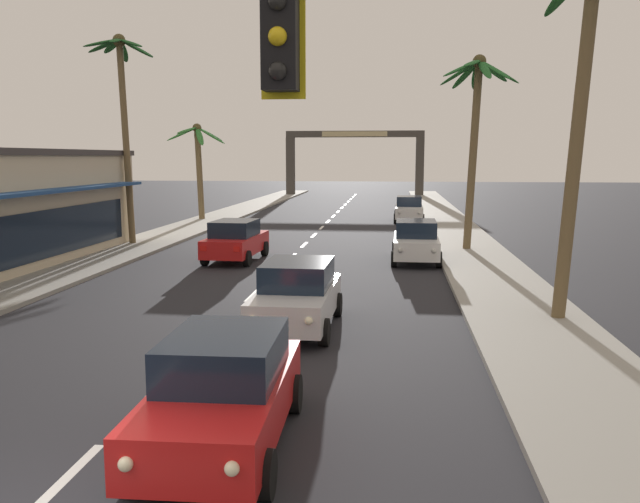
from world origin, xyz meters
name	(u,v)px	position (x,y,z in m)	size (l,w,h in m)	color
sidewalk_right	(482,264)	(7.80, 20.00, 0.07)	(3.20, 110.00, 0.14)	gray
sidewalk_left	(103,257)	(-7.80, 20.00, 0.07)	(3.20, 110.00, 0.14)	gray
lane_markings	(298,261)	(0.42, 20.37, 0.00)	(4.28, 88.78, 0.01)	silver
traffic_signal_mast	(290,99)	(3.32, 0.00, 4.78)	(10.80, 0.41, 6.70)	#2D2D33
sedan_lead_at_stop_bar	(224,390)	(1.85, 2.92, 0.85)	(2.02, 4.48, 1.68)	red
sedan_third_in_queue	(297,295)	(1.94, 9.73, 0.85)	(2.02, 4.48, 1.68)	silver
sedan_oncoming_far	(236,240)	(-2.14, 20.17, 0.85)	(2.12, 4.51, 1.68)	red
sedan_parked_nearest_kerb	(416,241)	(5.23, 20.73, 0.85)	(1.99, 4.47, 1.68)	silver
sedan_parked_mid_kerb	(409,209)	(5.34, 37.73, 0.85)	(2.00, 4.47, 1.68)	silver
palm_left_third	(123,94)	(-8.40, 24.19, 7.20)	(3.24, 3.26, 9.90)	brown
palm_left_farthest	(198,152)	(-8.63, 36.71, 4.56)	(3.98, 4.22, 6.45)	brown
palm_right_second	(584,66)	(8.89, 11.09, 6.46)	(3.91, 3.83, 9.33)	brown
palm_right_third	(476,110)	(7.84, 23.91, 6.29)	(3.47, 3.56, 8.68)	brown
town_gateway_arch	(354,154)	(0.00, 66.73, 4.59)	(15.14, 0.90, 7.09)	#423D38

